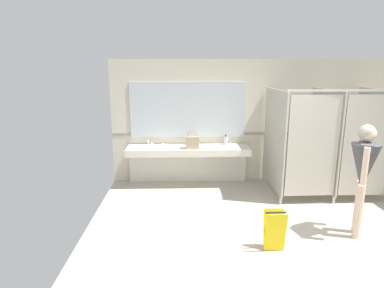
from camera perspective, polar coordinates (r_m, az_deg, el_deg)
The scene contains 11 objects.
ground_plane at distance 4.89m, azimuth 21.38°, elevation -18.28°, with size 6.63×6.67×0.10m, color #B2A899.
wall_back at distance 7.22m, azimuth 12.79°, elevation 3.97°, with size 6.63×0.12×2.62m, color beige.
wall_back_tile_band at distance 7.20m, azimuth 12.81°, elevation 1.84°, with size 6.63×0.01×0.06m, color #9E937F.
vanity_counter at distance 6.85m, azimuth -0.70°, elevation -2.10°, with size 2.55×0.59×0.95m.
mirror_panel at distance 6.88m, azimuth -0.75°, elevation 6.05°, with size 2.45×0.02×1.17m, color silver.
bathroom_stalls at distance 6.68m, azimuth 23.02°, elevation 0.58°, with size 2.05×1.39×2.09m.
person_standing at distance 5.21m, azimuth 28.07°, elevation -3.61°, with size 0.54×0.54×1.68m.
handbag at distance 6.54m, azimuth 0.06°, elevation 0.35°, with size 0.27×0.14×0.40m.
soap_dispenser at distance 6.92m, azimuth 5.96°, elevation 0.62°, with size 0.07×0.07×0.21m.
paper_cup at distance 6.62m, azimuth -5.14°, elevation -0.35°, with size 0.07×0.07×0.09m, color white.
wet_floor_sign at distance 4.64m, azimuth 14.40°, elevation -14.61°, with size 0.28×0.19×0.58m.
Camera 1 is at (-1.82, -3.80, 2.44)m, focal length 30.17 mm.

